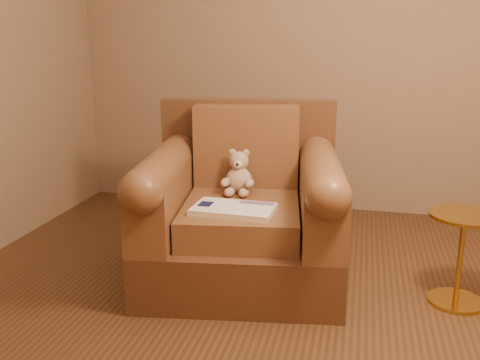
# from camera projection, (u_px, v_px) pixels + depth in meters

# --- Properties ---
(floor) EXTENTS (4.00, 4.00, 0.00)m
(floor) POSITION_uv_depth(u_px,v_px,m) (282.00, 330.00, 2.60)
(floor) COLOR #52341C
(floor) RESTS_ON ground
(armchair) EXTENTS (1.25, 1.20, 1.00)m
(armchair) POSITION_uv_depth(u_px,v_px,m) (243.00, 212.00, 3.13)
(armchair) COLOR #56341C
(armchair) RESTS_ON floor
(teddy_bear) EXTENTS (0.20, 0.22, 0.27)m
(teddy_bear) POSITION_uv_depth(u_px,v_px,m) (239.00, 177.00, 3.18)
(teddy_bear) COLOR tan
(teddy_bear) RESTS_ON armchair
(guidebook) EXTENTS (0.44, 0.28, 0.03)m
(guidebook) POSITION_uv_depth(u_px,v_px,m) (233.00, 209.00, 2.84)
(guidebook) COLOR beige
(guidebook) RESTS_ON armchair
(side_table) EXTENTS (0.36, 0.36, 0.50)m
(side_table) POSITION_uv_depth(u_px,v_px,m) (460.00, 256.00, 2.80)
(side_table) COLOR gold
(side_table) RESTS_ON floor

